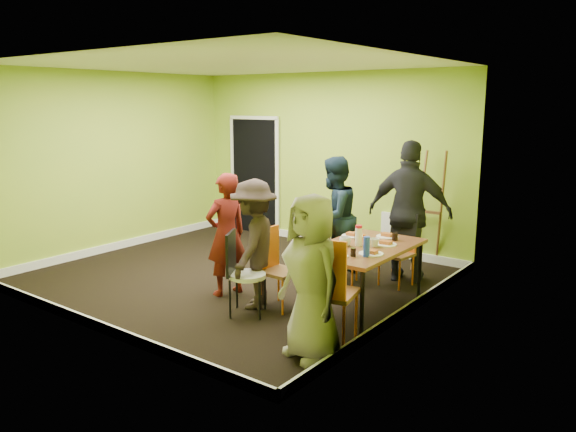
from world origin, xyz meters
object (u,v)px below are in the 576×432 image
dining_table (363,251)px  blue_bottle (367,247)px  chair_back_end (404,234)px  person_standing (226,235)px  person_left_far (333,217)px  person_back_end (410,212)px  thermos (359,237)px  chair_front_end (329,285)px  chair_left_near (275,263)px  easel (424,209)px  person_left_near (254,244)px  person_front_end (311,277)px  orange_bottle (364,238)px  chair_bentwood (242,269)px  chair_left_far (335,240)px

dining_table → blue_bottle: 0.47m
dining_table → chair_back_end: bearing=92.8°
dining_table → person_standing: person_standing is taller
person_left_far → person_back_end: (0.91, 0.41, 0.11)m
thermos → person_left_far: (-0.91, 0.91, -0.04)m
blue_bottle → person_standing: 1.85m
chair_back_end → chair_front_end: size_ratio=0.85×
chair_front_end → blue_bottle: bearing=75.7°
chair_left_near → blue_bottle: blue_bottle is taller
easel → person_standing: easel is taller
chair_front_end → thermos: (-0.27, 1.03, 0.24)m
person_standing → person_left_far: person_left_far is taller
easel → person_left_far: size_ratio=1.04×
person_standing → person_left_near: 0.56m
person_left_near → person_front_end: 1.45m
thermos → orange_bottle: thermos is taller
chair_bentwood → person_left_near: bearing=160.1°
easel → dining_table: bearing=-85.1°
chair_back_end → easel: 0.92m
person_left_far → chair_bentwood: bearing=0.2°
chair_left_near → chair_bentwood: bearing=-19.4°
chair_left_near → chair_back_end: chair_back_end is taller
person_front_end → chair_left_near: bearing=161.1°
blue_bottle → person_left_near: bearing=-167.8°
chair_back_end → blue_bottle: (0.30, -1.55, 0.20)m
person_front_end → chair_left_far: bearing=135.5°
easel → orange_bottle: size_ratio=19.70×
dining_table → chair_left_near: bearing=-149.3°
chair_left_far → chair_left_near: size_ratio=1.10×
chair_front_end → chair_back_end: bearing=84.8°
orange_bottle → person_standing: size_ratio=0.06×
person_back_end → person_front_end: size_ratio=1.21×
chair_left_near → thermos: (0.81, 0.49, 0.33)m
chair_bentwood → thermos: bearing=103.8°
chair_left_far → orange_bottle: 0.85m
chair_left_far → blue_bottle: 1.46m
chair_left_far → person_left_near: person_left_near is taller
dining_table → chair_front_end: size_ratio=1.37×
person_standing → person_left_far: 1.55m
easel → chair_back_end: bearing=-82.4°
person_front_end → person_left_far: bearing=136.8°
easel → person_back_end: 0.79m
thermos → blue_bottle: size_ratio=0.96×
chair_back_end → easel: size_ratio=0.55×
easel → chair_bentwood: bearing=-105.6°
blue_bottle → person_standing: (-1.84, -0.16, -0.10)m
blue_bottle → person_left_far: (-1.20, 1.26, -0.04)m
chair_front_end → thermos: 1.09m
orange_bottle → person_standing: bearing=-154.9°
blue_bottle → orange_bottle: size_ratio=2.48×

